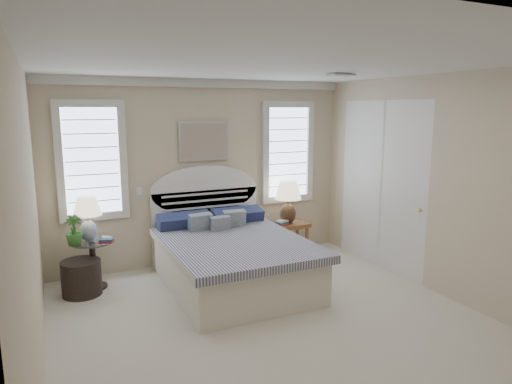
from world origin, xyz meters
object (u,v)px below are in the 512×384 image
(nightstand_right, at_px, (291,232))
(bed, at_px, (230,255))
(side_table_left, at_px, (93,259))
(floor_pot, at_px, (82,278))
(lamp_right, at_px, (288,197))
(lamp_left, at_px, (87,214))

(nightstand_right, bearing_deg, bed, -151.97)
(bed, xyz_separation_m, side_table_left, (-1.65, 0.59, 0.00))
(side_table_left, distance_m, nightstand_right, 2.95)
(nightstand_right, xyz_separation_m, floor_pot, (-3.11, -0.27, -0.17))
(bed, bearing_deg, lamp_right, 29.14)
(bed, relative_size, side_table_left, 3.61)
(bed, height_order, lamp_right, bed)
(lamp_left, relative_size, lamp_right, 0.86)
(lamp_left, bearing_deg, side_table_left, -33.72)
(floor_pot, xyz_separation_m, lamp_right, (3.05, 0.26, 0.72))
(bed, distance_m, lamp_right, 1.52)
(bed, bearing_deg, side_table_left, 160.26)
(floor_pot, distance_m, lamp_right, 3.14)
(floor_pot, distance_m, lamp_left, 0.79)
(lamp_left, height_order, lamp_right, lamp_left)
(floor_pot, height_order, lamp_right, lamp_right)
(side_table_left, xyz_separation_m, lamp_right, (2.89, 0.10, 0.55))
(nightstand_right, distance_m, lamp_right, 0.56)
(lamp_left, distance_m, lamp_right, 2.92)
(nightstand_right, bearing_deg, floor_pot, -175.11)
(bed, xyz_separation_m, floor_pot, (-1.81, 0.43, -0.17))
(floor_pot, height_order, lamp_left, lamp_left)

